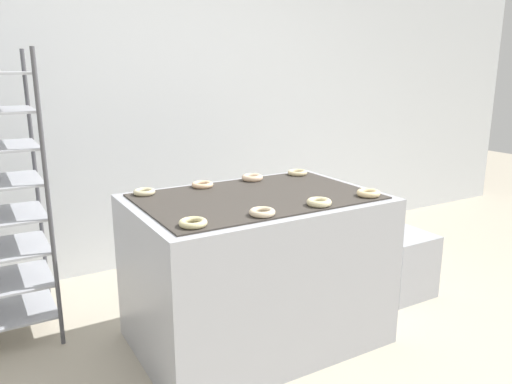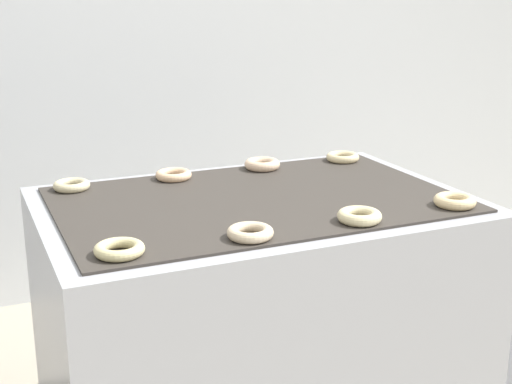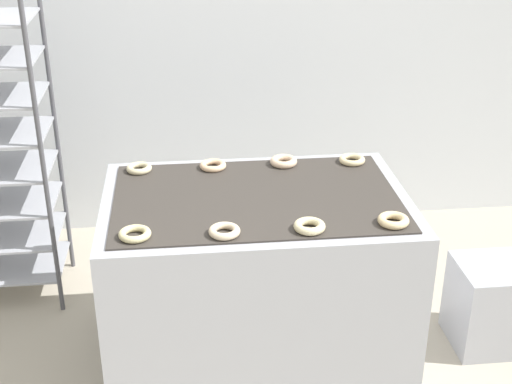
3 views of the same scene
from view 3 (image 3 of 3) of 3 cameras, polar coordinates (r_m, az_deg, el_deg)
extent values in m
cube|color=silver|center=(4.24, -2.17, 14.91)|extent=(8.00, 0.05, 2.80)
cube|color=#A8AAB2|center=(3.25, 0.00, -7.12)|extent=(1.32, 0.89, 0.84)
cube|color=#38332D|center=(3.05, 0.00, -0.41)|extent=(1.21, 0.79, 0.01)
cube|color=#262628|center=(2.89, 8.13, -8.13)|extent=(0.12, 0.07, 0.10)
cylinder|color=#4C4C51|center=(3.56, -16.63, 1.79)|extent=(0.02, 0.02, 1.61)
cylinder|color=#4C4C51|center=(3.97, -15.65, 4.32)|extent=(0.02, 0.02, 1.61)
cube|color=#A8AAB2|center=(4.10, -19.14, -5.48)|extent=(0.59, 0.44, 0.01)
cube|color=#A8AAB2|center=(4.01, -19.52, -3.16)|extent=(0.59, 0.44, 0.01)
cube|color=#A8AAB2|center=(3.64, 18.37, -8.53)|extent=(0.37, 0.34, 0.43)
torus|color=beige|center=(2.76, -9.67, -3.32)|extent=(0.13, 0.13, 0.03)
torus|color=beige|center=(2.74, -2.54, -3.14)|extent=(0.12, 0.12, 0.03)
torus|color=beige|center=(2.78, 4.30, -2.74)|extent=(0.12, 0.12, 0.03)
torus|color=beige|center=(2.86, 10.93, -2.24)|extent=(0.13, 0.13, 0.03)
torus|color=beige|center=(3.33, -9.34, 1.89)|extent=(0.12, 0.12, 0.03)
torus|color=beige|center=(3.32, -3.46, 2.14)|extent=(0.12, 0.12, 0.03)
torus|color=beige|center=(3.36, 2.22, 2.47)|extent=(0.13, 0.13, 0.03)
torus|color=beige|center=(3.41, 7.69, 2.58)|extent=(0.12, 0.12, 0.03)
camera|label=1|loc=(1.30, -59.22, -18.53)|focal=35.00mm
camera|label=2|loc=(1.18, -33.35, -15.12)|focal=50.00mm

